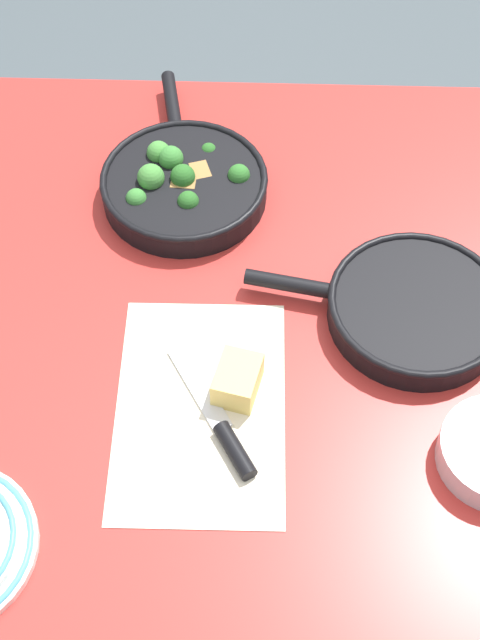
{
  "coord_description": "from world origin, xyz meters",
  "views": [
    {
      "loc": [
        -0.77,
        -0.02,
        1.82
      ],
      "look_at": [
        0.0,
        0.0,
        0.76
      ],
      "focal_mm": 50.0,
      "sensor_mm": 36.0,
      "label": 1
    }
  ],
  "objects_px": {
    "skillet_broccoli": "(183,183)",
    "cheese_block": "(237,380)",
    "grater_knife": "(224,428)",
    "skillet_eggs": "(415,308)"
  },
  "relations": [
    {
      "from": "grater_knife",
      "to": "cheese_block",
      "type": "distance_m",
      "value": 0.07
    },
    {
      "from": "skillet_broccoli",
      "to": "skillet_eggs",
      "type": "bearing_deg",
      "value": -134.1
    },
    {
      "from": "skillet_broccoli",
      "to": "skillet_eggs",
      "type": "relative_size",
      "value": 1.05
    },
    {
      "from": "skillet_eggs",
      "to": "cheese_block",
      "type": "height_order",
      "value": "cheese_block"
    },
    {
      "from": "skillet_broccoli",
      "to": "cheese_block",
      "type": "xyz_separation_m",
      "value": [
        -0.38,
        -0.1,
        -0.0
      ]
    },
    {
      "from": "skillet_broccoli",
      "to": "skillet_eggs",
      "type": "xyz_separation_m",
      "value": [
        -0.24,
        -0.36,
        -0.0
      ]
    },
    {
      "from": "skillet_broccoli",
      "to": "skillet_eggs",
      "type": "distance_m",
      "value": 0.44
    },
    {
      "from": "skillet_eggs",
      "to": "cheese_block",
      "type": "xyz_separation_m",
      "value": [
        -0.13,
        0.26,
        0.0
      ]
    },
    {
      "from": "grater_knife",
      "to": "cheese_block",
      "type": "bearing_deg",
      "value": -42.18
    },
    {
      "from": "skillet_broccoli",
      "to": "grater_knife",
      "type": "xyz_separation_m",
      "value": [
        -0.45,
        -0.09,
        -0.02
      ]
    }
  ]
}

